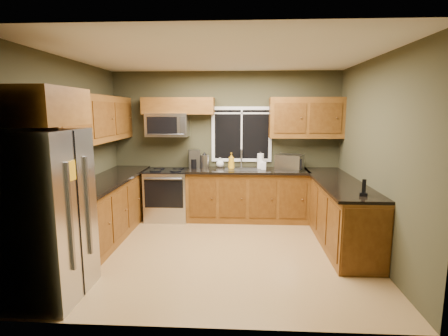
# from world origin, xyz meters

# --- Properties ---
(floor) EXTENTS (4.20, 4.20, 0.00)m
(floor) POSITION_xyz_m (0.00, 0.00, 0.00)
(floor) COLOR #9A7544
(floor) RESTS_ON ground
(ceiling) EXTENTS (4.20, 4.20, 0.00)m
(ceiling) POSITION_xyz_m (0.00, 0.00, 2.70)
(ceiling) COLOR white
(ceiling) RESTS_ON back_wall
(back_wall) EXTENTS (4.20, 0.00, 4.20)m
(back_wall) POSITION_xyz_m (0.00, 1.80, 1.35)
(back_wall) COLOR #393823
(back_wall) RESTS_ON ground
(front_wall) EXTENTS (4.20, 0.00, 4.20)m
(front_wall) POSITION_xyz_m (0.00, -1.80, 1.35)
(front_wall) COLOR #393823
(front_wall) RESTS_ON ground
(left_wall) EXTENTS (0.00, 3.60, 3.60)m
(left_wall) POSITION_xyz_m (-2.10, 0.00, 1.35)
(left_wall) COLOR #393823
(left_wall) RESTS_ON ground
(right_wall) EXTENTS (0.00, 3.60, 3.60)m
(right_wall) POSITION_xyz_m (2.10, 0.00, 1.35)
(right_wall) COLOR #393823
(right_wall) RESTS_ON ground
(window) EXTENTS (1.12, 0.03, 1.02)m
(window) POSITION_xyz_m (0.30, 1.78, 1.55)
(window) COLOR white
(window) RESTS_ON back_wall
(base_cabinets_left) EXTENTS (0.60, 2.65, 0.90)m
(base_cabinets_left) POSITION_xyz_m (-1.80, 0.48, 0.45)
(base_cabinets_left) COLOR brown
(base_cabinets_left) RESTS_ON ground
(countertop_left) EXTENTS (0.65, 2.65, 0.04)m
(countertop_left) POSITION_xyz_m (-1.78, 0.48, 0.92)
(countertop_left) COLOR black
(countertop_left) RESTS_ON base_cabinets_left
(base_cabinets_back) EXTENTS (2.17, 0.60, 0.90)m
(base_cabinets_back) POSITION_xyz_m (0.42, 1.50, 0.45)
(base_cabinets_back) COLOR brown
(base_cabinets_back) RESTS_ON ground
(countertop_back) EXTENTS (2.17, 0.65, 0.04)m
(countertop_back) POSITION_xyz_m (0.42, 1.48, 0.92)
(countertop_back) COLOR black
(countertop_back) RESTS_ON base_cabinets_back
(base_cabinets_peninsula) EXTENTS (0.60, 2.52, 0.90)m
(base_cabinets_peninsula) POSITION_xyz_m (1.80, 0.54, 0.45)
(base_cabinets_peninsula) COLOR brown
(base_cabinets_peninsula) RESTS_ON ground
(countertop_peninsula) EXTENTS (0.65, 2.50, 0.04)m
(countertop_peninsula) POSITION_xyz_m (1.78, 0.55, 0.92)
(countertop_peninsula) COLOR black
(countertop_peninsula) RESTS_ON base_cabinets_peninsula
(upper_cabinets_left) EXTENTS (0.33, 2.65, 0.72)m
(upper_cabinets_left) POSITION_xyz_m (-1.94, 0.48, 1.86)
(upper_cabinets_left) COLOR brown
(upper_cabinets_left) RESTS_ON left_wall
(upper_cabinets_back_left) EXTENTS (1.30, 0.33, 0.30)m
(upper_cabinets_back_left) POSITION_xyz_m (-0.85, 1.64, 2.07)
(upper_cabinets_back_left) COLOR brown
(upper_cabinets_back_left) RESTS_ON back_wall
(upper_cabinets_back_right) EXTENTS (1.30, 0.33, 0.72)m
(upper_cabinets_back_right) POSITION_xyz_m (1.45, 1.64, 1.86)
(upper_cabinets_back_right) COLOR brown
(upper_cabinets_back_right) RESTS_ON back_wall
(upper_cabinet_over_fridge) EXTENTS (0.72, 0.90, 0.38)m
(upper_cabinet_over_fridge) POSITION_xyz_m (-1.74, -1.30, 2.03)
(upper_cabinet_over_fridge) COLOR brown
(upper_cabinet_over_fridge) RESTS_ON left_wall
(refrigerator) EXTENTS (0.74, 0.90, 1.80)m
(refrigerator) POSITION_xyz_m (-1.74, -1.30, 0.90)
(refrigerator) COLOR #B7B7BC
(refrigerator) RESTS_ON ground
(range) EXTENTS (0.76, 0.69, 0.94)m
(range) POSITION_xyz_m (-1.05, 1.47, 0.47)
(range) COLOR #B7B7BC
(range) RESTS_ON ground
(microwave) EXTENTS (0.76, 0.41, 0.42)m
(microwave) POSITION_xyz_m (-1.05, 1.61, 1.73)
(microwave) COLOR #B7B7BC
(microwave) RESTS_ON back_wall
(sink) EXTENTS (0.60, 0.42, 0.36)m
(sink) POSITION_xyz_m (0.30, 1.49, 0.95)
(sink) COLOR slate
(sink) RESTS_ON countertop_back
(toaster_oven) EXTENTS (0.55, 0.50, 0.28)m
(toaster_oven) POSITION_xyz_m (1.16, 1.46, 1.08)
(toaster_oven) COLOR #B7B7BC
(toaster_oven) RESTS_ON countertop_back
(coffee_maker) EXTENTS (0.25, 0.30, 0.33)m
(coffee_maker) POSITION_xyz_m (-0.57, 1.60, 1.09)
(coffee_maker) COLOR slate
(coffee_maker) RESTS_ON countertop_back
(kettle) EXTENTS (0.20, 0.20, 0.29)m
(kettle) POSITION_xyz_m (-0.38, 1.65, 1.07)
(kettle) COLOR #B7B7BC
(kettle) RESTS_ON countertop_back
(paper_towel_roll) EXTENTS (0.16, 0.16, 0.30)m
(paper_towel_roll) POSITION_xyz_m (0.65, 1.60, 1.08)
(paper_towel_roll) COLOR white
(paper_towel_roll) RESTS_ON countertop_back
(soap_bottle_a) EXTENTS (0.14, 0.14, 0.30)m
(soap_bottle_a) POSITION_xyz_m (0.12, 1.50, 1.09)
(soap_bottle_a) COLOR gold
(soap_bottle_a) RESTS_ON countertop_back
(soap_bottle_b) EXTENTS (0.09, 0.09, 0.20)m
(soap_bottle_b) POSITION_xyz_m (0.70, 1.50, 1.04)
(soap_bottle_b) COLOR white
(soap_bottle_b) RESTS_ON countertop_back
(soap_bottle_c) EXTENTS (0.15, 0.15, 0.18)m
(soap_bottle_c) POSITION_xyz_m (-0.10, 1.70, 1.03)
(soap_bottle_c) COLOR white
(soap_bottle_c) RESTS_ON countertop_back
(cordless_phone) EXTENTS (0.12, 0.12, 0.21)m
(cordless_phone) POSITION_xyz_m (1.83, -0.40, 1.00)
(cordless_phone) COLOR black
(cordless_phone) RESTS_ON countertop_peninsula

